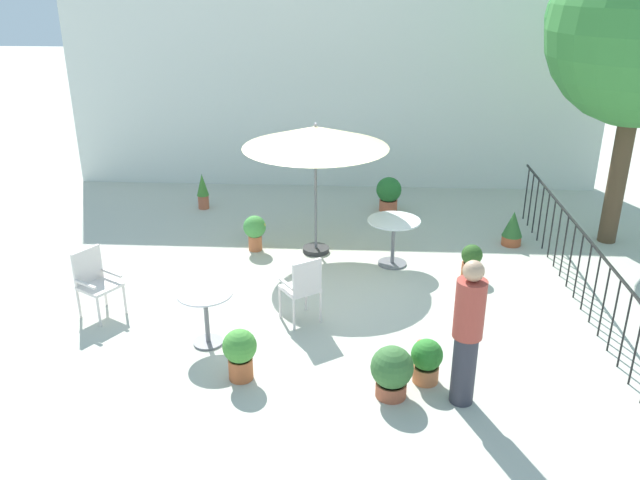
% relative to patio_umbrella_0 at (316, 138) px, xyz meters
% --- Properties ---
extents(ground_plane, '(60.00, 60.00, 0.00)m').
position_rel_patio_umbrella_0_xyz_m(ground_plane, '(0.15, -1.06, -1.95)').
color(ground_plane, beige).
extents(villa_facade, '(11.15, 0.30, 4.04)m').
position_rel_patio_umbrella_0_xyz_m(villa_facade, '(0.15, 3.71, 0.07)').
color(villa_facade, silver).
rests_on(villa_facade, ground).
extents(terrace_railing, '(0.03, 6.03, 1.01)m').
position_rel_patio_umbrella_0_xyz_m(terrace_railing, '(3.83, -1.06, -1.27)').
color(terrace_railing, black).
rests_on(terrace_railing, ground).
extents(patio_umbrella_0, '(2.33, 2.33, 2.20)m').
position_rel_patio_umbrella_0_xyz_m(patio_umbrella_0, '(0.00, 0.00, 0.00)').
color(patio_umbrella_0, '#2D2D2D').
rests_on(patio_umbrella_0, ground).
extents(cafe_table_0, '(0.69, 0.69, 0.73)m').
position_rel_patio_umbrella_0_xyz_m(cafe_table_0, '(-1.18, -2.95, -1.45)').
color(cafe_table_0, white).
rests_on(cafe_table_0, ground).
extents(cafe_table_1, '(0.83, 0.83, 0.76)m').
position_rel_patio_umbrella_0_xyz_m(cafe_table_1, '(1.26, -0.42, -1.41)').
color(cafe_table_1, silver).
rests_on(cafe_table_1, ground).
extents(patio_chair_0, '(0.60, 0.60, 0.95)m').
position_rel_patio_umbrella_0_xyz_m(patio_chair_0, '(-0.02, -2.35, -1.40)').
color(patio_chair_0, silver).
rests_on(patio_chair_0, ground).
extents(patio_chair_1, '(0.63, 0.64, 0.94)m').
position_rel_patio_umbrella_0_xyz_m(patio_chair_1, '(-2.85, -2.28, -1.42)').
color(patio_chair_1, silver).
rests_on(patio_chair_1, ground).
extents(potted_plant_0, '(0.32, 0.32, 0.54)m').
position_rel_patio_umbrella_0_xyz_m(potted_plant_0, '(2.43, -0.84, -1.66)').
color(potted_plant_0, '#B25831').
rests_on(potted_plant_0, ground).
extents(potted_plant_1, '(0.49, 0.49, 0.67)m').
position_rel_patio_umbrella_0_xyz_m(potted_plant_1, '(1.29, 2.09, -1.59)').
color(potted_plant_1, '#C36041').
rests_on(potted_plant_1, ground).
extents(potted_plant_2, '(0.24, 0.24, 0.71)m').
position_rel_patio_umbrella_0_xyz_m(potted_plant_2, '(-2.35, 2.00, -1.58)').
color(potted_plant_2, '#B35B3E').
rests_on(potted_plant_2, ground).
extents(potted_plant_3, '(0.38, 0.38, 0.61)m').
position_rel_patio_umbrella_0_xyz_m(potted_plant_3, '(-1.02, 0.02, -1.59)').
color(potted_plant_3, '#BD633B').
rests_on(potted_plant_3, ground).
extents(potted_plant_4, '(0.48, 0.48, 0.61)m').
position_rel_patio_umbrella_0_xyz_m(potted_plant_4, '(1.09, -3.92, -1.62)').
color(potted_plant_4, '#A55338').
rests_on(potted_plant_4, ground).
extents(potted_plant_5, '(0.37, 0.38, 0.54)m').
position_rel_patio_umbrella_0_xyz_m(potted_plant_5, '(1.50, -3.62, -1.66)').
color(potted_plant_5, '#C77346').
rests_on(potted_plant_5, ground).
extents(potted_plant_6, '(0.40, 0.40, 0.63)m').
position_rel_patio_umbrella_0_xyz_m(potted_plant_6, '(-0.64, -3.69, -1.59)').
color(potted_plant_6, '#B75C33').
rests_on(potted_plant_6, ground).
extents(potted_plant_7, '(0.34, 0.34, 0.61)m').
position_rel_patio_umbrella_0_xyz_m(potted_plant_7, '(3.34, 0.50, -1.65)').
color(potted_plant_7, '#AE5430').
rests_on(potted_plant_7, ground).
extents(standing_person, '(0.41, 0.41, 1.70)m').
position_rel_patio_umbrella_0_xyz_m(standing_person, '(1.86, -3.97, -1.07)').
color(standing_person, '#33333D').
rests_on(standing_person, ground).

